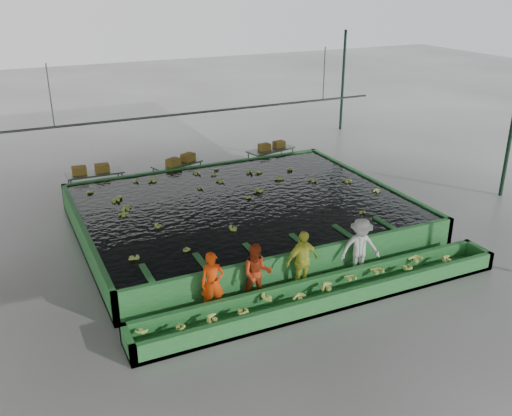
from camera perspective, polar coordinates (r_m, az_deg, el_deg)
name	(u,v)px	position (r m, az deg, el deg)	size (l,w,h in m)	color
ground	(263,244)	(17.15, 0.71, -3.67)	(80.00, 80.00, 0.00)	slate
shed_roof	(264,76)	(15.62, 0.80, 13.05)	(20.00, 22.00, 0.04)	gray
shed_posts	(264,165)	(16.21, 0.76, 4.30)	(20.00, 22.00, 5.00)	black
flotation_tank	(243,213)	(18.20, -1.34, -0.52)	(10.00, 8.00, 0.90)	#297132
tank_water	(243,202)	(18.05, -1.35, 0.65)	(9.70, 7.70, 0.00)	black
sorting_trough	(327,293)	(14.27, 7.12, -8.47)	(10.00, 1.00, 0.50)	#297132
cableway_rail	(202,112)	(20.53, -5.44, 9.52)	(0.08, 0.08, 14.00)	#59605B
rail_hanger_left	(50,96)	(19.26, -19.89, 10.50)	(0.04, 0.04, 2.00)	#59605B
rail_hanger_right	(324,74)	(22.50, 6.82, 13.18)	(0.04, 0.04, 2.00)	#59605B
worker_a	(213,283)	(13.57, -4.37, -7.51)	(0.57, 0.37, 1.56)	#EE3E09
worker_b	(257,274)	(13.97, 0.09, -6.57)	(0.75, 0.58, 1.53)	#AE3515
worker_c	(302,261)	(14.46, 4.64, -5.32)	(0.97, 0.40, 1.65)	#D1D93D
worker_d	(360,248)	(15.33, 10.38, -3.94)	(1.07, 0.61, 1.65)	beige
packing_table_left	(96,184)	(21.54, -15.71, 2.32)	(1.99, 0.80, 0.91)	#59605B
packing_table_mid	(178,174)	(22.06, -7.85, 3.39)	(1.91, 0.76, 0.87)	#59605B
packing_table_right	(271,159)	(23.56, 1.47, 4.88)	(1.99, 0.80, 0.91)	#59605B
box_stack_left	(91,173)	(21.36, -16.16, 3.40)	(1.30, 0.36, 0.28)	olive
box_stack_mid	(181,163)	(21.90, -7.51, 4.46)	(1.30, 0.36, 0.28)	olive
box_stack_right	(272,149)	(23.47, 1.58, 5.96)	(1.19, 0.33, 0.26)	olive
floating_bananas	(233,193)	(18.74, -2.35, 1.47)	(9.29, 6.33, 0.13)	#B0CA51
trough_bananas	(327,288)	(14.20, 7.15, -7.95)	(8.77, 0.58, 0.12)	#B0CA51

